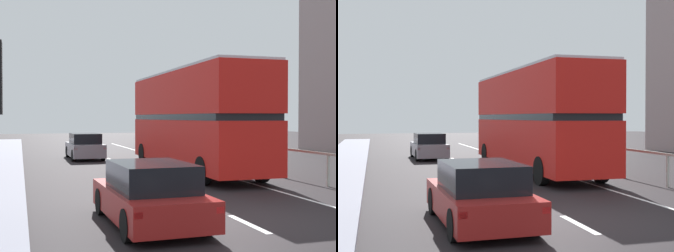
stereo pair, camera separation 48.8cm
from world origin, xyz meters
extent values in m
cube|color=black|center=(0.00, 0.00, -0.05)|extent=(75.68, 120.00, 0.10)
cube|color=silver|center=(0.00, -0.56, 0.00)|extent=(0.16, 1.89, 0.01)
cube|color=silver|center=(0.00, 3.60, 0.00)|extent=(0.16, 1.89, 0.01)
cube|color=silver|center=(0.00, 7.76, 0.00)|extent=(0.16, 1.89, 0.01)
cube|color=silver|center=(0.00, 11.93, 0.00)|extent=(0.16, 1.89, 0.01)
cube|color=silver|center=(0.00, 16.09, 0.00)|extent=(0.16, 1.89, 0.01)
cube|color=silver|center=(0.00, 20.26, 0.00)|extent=(0.16, 1.89, 0.01)
cube|color=silver|center=(0.00, 24.42, 0.00)|extent=(0.16, 1.89, 0.01)
cube|color=silver|center=(0.00, 28.58, 0.00)|extent=(0.16, 1.89, 0.01)
cube|color=silver|center=(3.04, 9.00, 0.00)|extent=(0.12, 46.00, 0.01)
cube|color=#B7BAAE|center=(5.18, 9.00, 1.10)|extent=(0.08, 42.00, 0.08)
cylinder|color=#B7BAAE|center=(5.18, 3.75, 0.55)|extent=(0.10, 0.10, 1.10)
cylinder|color=#B7BAAE|center=(5.18, 7.25, 0.55)|extent=(0.10, 0.10, 1.10)
cylinder|color=#B7BAAE|center=(5.18, 10.75, 0.55)|extent=(0.10, 0.10, 1.10)
cylinder|color=#B7BAAE|center=(5.18, 14.25, 0.55)|extent=(0.10, 0.10, 1.10)
cylinder|color=#B7BAAE|center=(5.18, 17.75, 0.55)|extent=(0.10, 0.10, 1.10)
cylinder|color=#B7BAAE|center=(5.18, 21.25, 0.55)|extent=(0.10, 0.10, 1.10)
cylinder|color=#B7BAAE|center=(5.18, 24.75, 0.55)|extent=(0.10, 0.10, 1.10)
cylinder|color=#B7BAAE|center=(5.18, 28.25, 0.55)|extent=(0.10, 0.10, 1.10)
cube|color=red|center=(2.38, 9.38, 1.30)|extent=(2.47, 11.31, 1.89)
cube|color=black|center=(2.38, 9.38, 2.36)|extent=(2.49, 10.85, 0.24)
cube|color=red|center=(2.38, 9.38, 3.36)|extent=(2.47, 11.31, 1.75)
cube|color=silver|center=(2.38, 9.38, 4.28)|extent=(2.42, 11.08, 0.10)
cube|color=black|center=(2.37, 15.02, 1.39)|extent=(2.21, 0.04, 1.32)
cube|color=yellow|center=(2.37, 15.02, 3.79)|extent=(1.47, 0.04, 0.28)
cylinder|color=black|center=(1.24, 13.64, 0.50)|extent=(0.28, 1.00, 1.00)
cylinder|color=black|center=(3.50, 13.64, 0.50)|extent=(0.28, 1.00, 1.00)
cylinder|color=black|center=(1.25, 5.33, 0.50)|extent=(0.28, 1.00, 1.00)
cylinder|color=black|center=(3.51, 5.33, 0.50)|extent=(0.28, 1.00, 1.00)
cube|color=maroon|center=(-2.10, 0.08, 0.49)|extent=(1.85, 4.13, 0.61)
cube|color=black|center=(-2.10, -0.12, 1.08)|extent=(1.60, 2.28, 0.59)
cube|color=red|center=(-2.84, -1.95, 0.64)|extent=(0.16, 0.06, 0.12)
cube|color=red|center=(-1.28, -1.91, 0.64)|extent=(0.16, 0.06, 0.12)
cylinder|color=black|center=(-2.93, 1.41, 0.32)|extent=(0.21, 0.64, 0.64)
cylinder|color=black|center=(-1.33, 1.45, 0.32)|extent=(0.21, 0.64, 0.64)
cylinder|color=black|center=(-2.87, -1.28, 0.32)|extent=(0.21, 0.64, 0.64)
cylinder|color=black|center=(-1.27, -1.24, 0.32)|extent=(0.21, 0.64, 0.64)
cube|color=gray|center=(-1.31, 17.01, 0.53)|extent=(1.77, 4.27, 0.70)
cube|color=black|center=(-1.31, 16.79, 1.17)|extent=(1.54, 2.36, 0.56)
cube|color=red|center=(-2.05, 14.90, 0.71)|extent=(0.16, 0.06, 0.12)
cube|color=red|center=(-0.52, 14.92, 0.71)|extent=(0.16, 0.06, 0.12)
cylinder|color=black|center=(-2.11, 18.42, 0.32)|extent=(0.21, 0.64, 0.64)
cylinder|color=black|center=(-0.55, 18.44, 0.32)|extent=(0.21, 0.64, 0.64)
cylinder|color=black|center=(-2.07, 15.57, 0.32)|extent=(0.21, 0.64, 0.64)
cylinder|color=black|center=(-0.51, 15.59, 0.32)|extent=(0.21, 0.64, 0.64)
camera|label=1|loc=(-4.81, -10.01, 2.36)|focal=50.96mm
camera|label=2|loc=(-4.34, -10.15, 2.36)|focal=50.96mm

